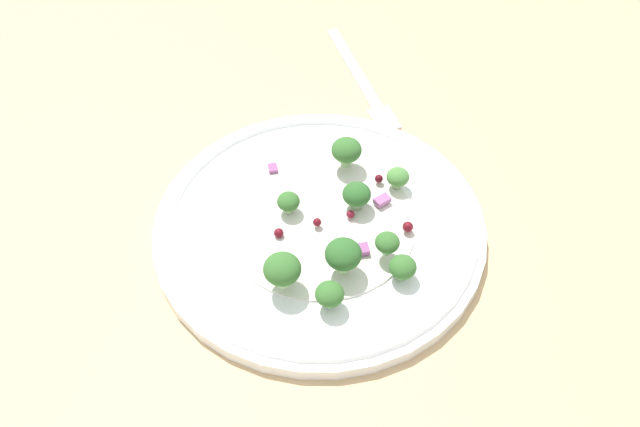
# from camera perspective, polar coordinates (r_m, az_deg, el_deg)

# --- Properties ---
(ground_plane) EXTENTS (1.80, 1.80, 0.02)m
(ground_plane) POSITION_cam_1_polar(r_m,az_deg,el_deg) (0.57, 0.48, -2.12)
(ground_plane) COLOR tan
(plate) EXTENTS (0.28, 0.28, 0.02)m
(plate) POSITION_cam_1_polar(r_m,az_deg,el_deg) (0.55, 0.00, -1.26)
(plate) COLOR white
(plate) RESTS_ON ground_plane
(dressing_pool) EXTENTS (0.16, 0.16, 0.00)m
(dressing_pool) POSITION_cam_1_polar(r_m,az_deg,el_deg) (0.55, -0.00, -0.97)
(dressing_pool) COLOR white
(dressing_pool) RESTS_ON plate
(broccoli_floret_0) EXTENTS (0.02, 0.02, 0.02)m
(broccoli_floret_0) POSITION_cam_1_polar(r_m,az_deg,el_deg) (0.49, 0.86, -7.18)
(broccoli_floret_0) COLOR #8EB77A
(broccoli_floret_0) RESTS_ON plate
(broccoli_floret_1) EXTENTS (0.03, 0.03, 0.03)m
(broccoli_floret_1) POSITION_cam_1_polar(r_m,az_deg,el_deg) (0.49, -3.36, -4.98)
(broccoli_floret_1) COLOR #ADD18E
(broccoli_floret_1) RESTS_ON plate
(broccoli_floret_2) EXTENTS (0.02, 0.02, 0.02)m
(broccoli_floret_2) POSITION_cam_1_polar(r_m,az_deg,el_deg) (0.55, 3.26, 1.67)
(broccoli_floret_2) COLOR #8EB77A
(broccoli_floret_2) RESTS_ON plate
(broccoli_floret_3) EXTENTS (0.03, 0.03, 0.03)m
(broccoli_floret_3) POSITION_cam_1_polar(r_m,az_deg,el_deg) (0.50, 2.07, -3.67)
(broccoli_floret_3) COLOR #9EC684
(broccoli_floret_3) RESTS_ON plate
(broccoli_floret_4) EXTENTS (0.02, 0.02, 0.02)m
(broccoli_floret_4) POSITION_cam_1_polar(r_m,az_deg,el_deg) (0.51, 7.32, -4.76)
(broccoli_floret_4) COLOR #8EB77A
(broccoli_floret_4) RESTS_ON plate
(broccoli_floret_5) EXTENTS (0.02, 0.02, 0.02)m
(broccoli_floret_5) POSITION_cam_1_polar(r_m,az_deg,el_deg) (0.51, 5.97, -2.61)
(broccoli_floret_5) COLOR #8EB77A
(broccoli_floret_5) RESTS_ON plate
(broccoli_floret_6) EXTENTS (0.03, 0.03, 0.03)m
(broccoli_floret_6) POSITION_cam_1_polar(r_m,az_deg,el_deg) (0.58, 2.36, 5.58)
(broccoli_floret_6) COLOR #8EB77A
(broccoli_floret_6) RESTS_ON plate
(broccoli_floret_7) EXTENTS (0.02, 0.02, 0.02)m
(broccoli_floret_7) POSITION_cam_1_polar(r_m,az_deg,el_deg) (0.55, -2.81, 1.03)
(broccoli_floret_7) COLOR #ADD18E
(broccoli_floret_7) RESTS_ON plate
(broccoli_floret_8) EXTENTS (0.02, 0.02, 0.02)m
(broccoli_floret_8) POSITION_cam_1_polar(r_m,az_deg,el_deg) (0.57, 6.90, 3.20)
(broccoli_floret_8) COLOR #8EB77A
(broccoli_floret_8) RESTS_ON plate
(cranberry_0) EXTENTS (0.01, 0.01, 0.01)m
(cranberry_0) POSITION_cam_1_polar(r_m,az_deg,el_deg) (0.58, 5.23, 3.09)
(cranberry_0) COLOR #4C0A14
(cranberry_0) RESTS_ON plate
(cranberry_1) EXTENTS (0.01, 0.01, 0.01)m
(cranberry_1) POSITION_cam_1_polar(r_m,az_deg,el_deg) (0.54, -0.26, -0.77)
(cranberry_1) COLOR maroon
(cranberry_1) RESTS_ON plate
(cranberry_2) EXTENTS (0.01, 0.01, 0.01)m
(cranberry_2) POSITION_cam_1_polar(r_m,az_deg,el_deg) (0.54, -3.67, -1.74)
(cranberry_2) COLOR maroon
(cranberry_2) RESTS_ON plate
(cranberry_3) EXTENTS (0.01, 0.01, 0.01)m
(cranberry_3) POSITION_cam_1_polar(r_m,az_deg,el_deg) (0.54, 7.78, -1.17)
(cranberry_3) COLOR maroon
(cranberry_3) RESTS_ON plate
(cranberry_4) EXTENTS (0.01, 0.01, 0.01)m
(cranberry_4) POSITION_cam_1_polar(r_m,az_deg,el_deg) (0.55, 2.70, 0.05)
(cranberry_4) COLOR maroon
(cranberry_4) RESTS_ON plate
(onion_bit_0) EXTENTS (0.01, 0.01, 0.01)m
(onion_bit_0) POSITION_cam_1_polar(r_m,az_deg,el_deg) (0.59, -4.19, 3.95)
(onion_bit_0) COLOR #934C84
(onion_bit_0) RESTS_ON plate
(onion_bit_1) EXTENTS (0.02, 0.01, 0.00)m
(onion_bit_1) POSITION_cam_1_polar(r_m,az_deg,el_deg) (0.56, 5.52, 1.17)
(onion_bit_1) COLOR #A35B93
(onion_bit_1) RESTS_ON plate
(onion_bit_2) EXTENTS (0.01, 0.01, 0.01)m
(onion_bit_2) POSITION_cam_1_polar(r_m,az_deg,el_deg) (0.53, 3.87, -3.18)
(onion_bit_2) COLOR #934C84
(onion_bit_2) RESTS_ON plate
(fork) EXTENTS (0.06, 0.19, 0.01)m
(fork) POSITION_cam_1_polar(r_m,az_deg,el_deg) (0.71, 3.80, 11.55)
(fork) COLOR silver
(fork) RESTS_ON ground_plane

